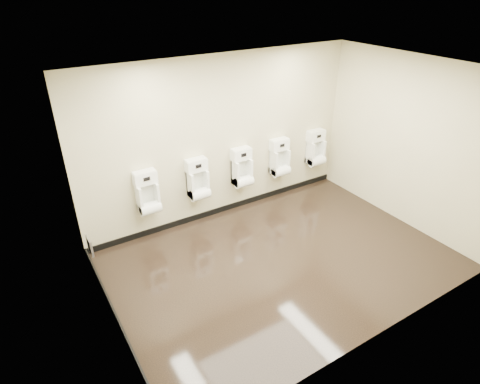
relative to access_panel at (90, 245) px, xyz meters
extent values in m
cube|color=black|center=(2.48, -1.20, -0.50)|extent=(5.00, 3.50, 0.00)
cube|color=silver|center=(2.48, -1.20, 2.30)|extent=(5.00, 3.50, 0.00)
cube|color=#C3BC91|center=(2.48, 0.55, 0.90)|extent=(5.00, 0.02, 2.80)
cube|color=#C3BC91|center=(2.48, -2.95, 0.90)|extent=(5.00, 0.02, 2.80)
cube|color=#C3BC91|center=(-0.02, -1.20, 0.90)|extent=(0.02, 3.50, 2.80)
cube|color=#C3BC91|center=(4.98, -1.20, 0.90)|extent=(0.02, 3.50, 2.80)
cube|color=white|center=(-0.01, -1.20, 0.90)|extent=(0.01, 3.50, 2.80)
cube|color=black|center=(2.48, 0.54, -0.45)|extent=(5.00, 0.02, 0.10)
cube|color=black|center=(-0.01, -1.20, -0.45)|extent=(0.02, 3.50, 0.10)
cube|color=#9E9EA3|center=(0.00, 0.00, 0.00)|extent=(0.03, 0.25, 0.25)
cylinder|color=silver|center=(0.02, 0.00, 0.00)|extent=(0.02, 0.04, 0.04)
cube|color=white|center=(1.04, 0.43, 0.26)|extent=(0.32, 0.23, 0.46)
cube|color=silver|center=(1.04, 0.51, 0.30)|extent=(0.24, 0.01, 0.34)
cylinder|color=white|center=(1.04, 0.37, 0.09)|extent=(0.32, 0.20, 0.20)
cube|color=white|center=(1.04, 0.46, 0.59)|extent=(0.36, 0.17, 0.20)
cube|color=black|center=(1.04, 0.37, 0.61)|extent=(0.09, 0.01, 0.05)
cube|color=silver|center=(1.04, 0.38, 0.61)|extent=(0.11, 0.01, 0.07)
cylinder|color=silver|center=(1.23, 0.46, 0.59)|extent=(0.01, 0.03, 0.03)
cube|color=white|center=(1.92, 0.43, 0.26)|extent=(0.32, 0.23, 0.46)
cube|color=silver|center=(1.92, 0.51, 0.30)|extent=(0.24, 0.01, 0.34)
cylinder|color=white|center=(1.92, 0.37, 0.09)|extent=(0.32, 0.20, 0.20)
cube|color=white|center=(1.92, 0.46, 0.59)|extent=(0.36, 0.17, 0.20)
cube|color=black|center=(1.92, 0.37, 0.61)|extent=(0.09, 0.01, 0.05)
cube|color=silver|center=(1.92, 0.38, 0.61)|extent=(0.11, 0.01, 0.07)
cylinder|color=silver|center=(2.11, 0.46, 0.59)|extent=(0.01, 0.03, 0.03)
cube|color=white|center=(2.79, 0.43, 0.26)|extent=(0.32, 0.23, 0.46)
cube|color=silver|center=(2.79, 0.51, 0.30)|extent=(0.24, 0.01, 0.34)
cylinder|color=white|center=(2.79, 0.37, 0.09)|extent=(0.32, 0.20, 0.20)
cube|color=white|center=(2.79, 0.46, 0.59)|extent=(0.36, 0.17, 0.20)
cube|color=black|center=(2.79, 0.37, 0.61)|extent=(0.09, 0.01, 0.05)
cube|color=silver|center=(2.79, 0.38, 0.61)|extent=(0.11, 0.01, 0.07)
cylinder|color=silver|center=(2.97, 0.46, 0.59)|extent=(0.01, 0.03, 0.03)
cube|color=white|center=(3.62, 0.43, 0.26)|extent=(0.32, 0.23, 0.46)
cube|color=silver|center=(3.62, 0.51, 0.30)|extent=(0.24, 0.01, 0.34)
cylinder|color=white|center=(3.62, 0.37, 0.09)|extent=(0.32, 0.20, 0.20)
cube|color=white|center=(3.62, 0.46, 0.59)|extent=(0.36, 0.17, 0.20)
cube|color=black|center=(3.62, 0.37, 0.61)|extent=(0.09, 0.01, 0.05)
cube|color=silver|center=(3.62, 0.38, 0.61)|extent=(0.11, 0.01, 0.07)
cylinder|color=silver|center=(3.80, 0.46, 0.59)|extent=(0.01, 0.03, 0.03)
cube|color=white|center=(4.50, 0.43, 0.26)|extent=(0.32, 0.23, 0.46)
cube|color=silver|center=(4.50, 0.51, 0.30)|extent=(0.24, 0.01, 0.34)
cylinder|color=white|center=(4.50, 0.37, 0.09)|extent=(0.32, 0.20, 0.20)
cube|color=white|center=(4.50, 0.46, 0.59)|extent=(0.36, 0.17, 0.20)
cube|color=black|center=(4.50, 0.37, 0.61)|extent=(0.09, 0.01, 0.05)
cube|color=silver|center=(4.50, 0.38, 0.61)|extent=(0.11, 0.01, 0.07)
cylinder|color=silver|center=(4.68, 0.46, 0.59)|extent=(0.01, 0.03, 0.03)
camera|label=1|loc=(-0.61, -4.99, 3.35)|focal=30.00mm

